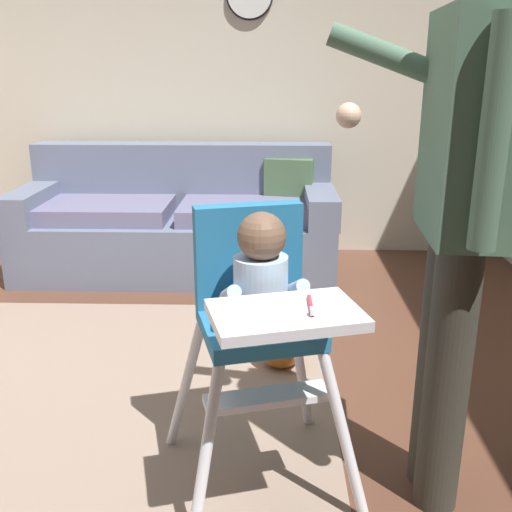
# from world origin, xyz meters

# --- Properties ---
(ground) EXTENTS (6.06, 6.55, 0.10)m
(ground) POSITION_xyz_m (0.00, 0.00, -0.05)
(ground) COLOR brown
(wall_far) EXTENTS (5.26, 0.06, 2.54)m
(wall_far) POSITION_xyz_m (0.00, 2.51, 1.27)
(wall_far) COLOR beige
(wall_far) RESTS_ON ground
(area_rug) EXTENTS (2.01, 2.44, 0.01)m
(area_rug) POSITION_xyz_m (-0.27, 0.07, 0.00)
(area_rug) COLOR gray
(area_rug) RESTS_ON ground
(couch) EXTENTS (2.16, 0.86, 0.86)m
(couch) POSITION_xyz_m (-0.19, 1.99, 0.33)
(couch) COLOR slate
(couch) RESTS_ON ground
(high_chair) EXTENTS (0.74, 0.83, 0.97)m
(high_chair) POSITION_xyz_m (0.42, -0.28, 0.68)
(high_chair) COLOR white
(high_chair) RESTS_ON ground
(adult_standing) EXTENTS (0.51, 0.52, 1.72)m
(adult_standing) POSITION_xyz_m (1.01, -0.32, 0.98)
(adult_standing) COLOR #36342B
(adult_standing) RESTS_ON ground
(toy_ball) EXTENTS (0.22, 0.22, 0.22)m
(toy_ball) POSITION_xyz_m (0.51, 0.55, 0.11)
(toy_ball) COLOR orange
(toy_ball) RESTS_ON ground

